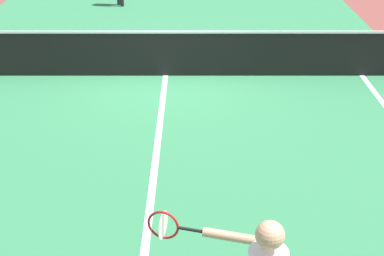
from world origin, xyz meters
TOP-DOWN VIEW (x-y plane):
  - ground_plane at (0.00, 0.00)m, footprint 60.00×60.00m
  - court_surface_inbounds at (0.00, 0.00)m, footprint 10.62×24.40m
  - line_center_service at (0.00, -3.20)m, footprint 0.10×6.40m
  - net at (0.00, 0.00)m, footprint 10.81×0.09m

SIDE VIEW (x-z plane):
  - ground_plane at x=0.00m, z-range 0.00..0.00m
  - court_surface_inbounds at x=0.00m, z-range 0.00..0.00m
  - line_center_service at x=0.00m, z-range 0.00..0.01m
  - net at x=0.00m, z-range -0.04..1.03m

